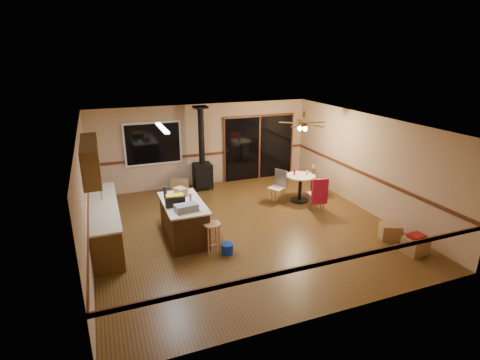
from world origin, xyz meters
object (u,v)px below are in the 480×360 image
chair_near (319,191)px  blue_bucket (227,249)px  bar_stool (212,238)px  wood_stove (202,167)px  chair_right (314,178)px  toolbox_grey (186,208)px  chair_left (279,182)px  kitchen_island (184,220)px  box_under_window (180,186)px  toolbox_black (175,201)px  dining_table (300,184)px  box_corner_a (415,246)px  box_corner_b (390,231)px

chair_near → blue_bucket: bearing=-158.2°
bar_stool → wood_stove: bearing=77.3°
blue_bucket → chair_right: size_ratio=0.38×
toolbox_grey → chair_left: bearing=29.4°
wood_stove → blue_bucket: (-0.60, -4.07, -0.62)m
kitchen_island → chair_right: (4.20, 1.22, 0.14)m
chair_right → wood_stove: bearing=147.7°
bar_stool → box_under_window: bearing=88.2°
kitchen_island → toolbox_black: bearing=-142.3°
dining_table → chair_near: size_ratio=1.18×
wood_stove → chair_near: wood_stove is taller
chair_right → box_corner_a: 3.71m
kitchen_island → toolbox_grey: toolbox_grey is taller
kitchen_island → box_under_window: 3.01m
dining_table → box_under_window: dining_table is taller
dining_table → chair_right: chair_right is taller
box_corner_b → toolbox_black: bearing=161.3°
kitchen_island → box_corner_b: bearing=-21.2°
toolbox_grey → bar_stool: 0.85m
chair_left → chair_right: bearing=-0.4°
blue_bucket → dining_table: 3.64m
toolbox_black → chair_near: 3.97m
toolbox_black → blue_bucket: size_ratio=1.59×
blue_bucket → chair_near: size_ratio=0.38×
toolbox_grey → toolbox_black: bearing=115.2°
dining_table → chair_left: chair_left is taller
blue_bucket → bar_stool: bearing=145.9°
kitchen_island → toolbox_black: toolbox_black is taller
chair_near → chair_right: (0.47, 1.03, 0.00)m
chair_near → box_under_window: 4.23m
blue_bucket → box_corner_a: (3.77, -1.44, 0.07)m
wood_stove → toolbox_grey: wood_stove is taller
box_corner_a → wood_stove: bearing=119.9°
wood_stove → toolbox_grey: bearing=-110.6°
box_corner_b → chair_right: bearing=95.0°
toolbox_black → blue_bucket: (0.90, -0.86, -0.91)m
blue_bucket → box_under_window: size_ratio=0.50×
box_under_window → box_corner_b: 6.10m
box_under_window → kitchen_island: bearing=-100.5°
bar_stool → box_corner_a: (4.05, -1.62, -0.16)m
box_corner_a → toolbox_black: bearing=153.8°
box_under_window → box_corner_b: size_ratio=1.20×
chair_right → box_corner_b: (0.26, -2.95, -0.42)m
bar_stool → toolbox_black: bearing=132.8°
toolbox_black → chair_left: bearing=23.0°
dining_table → chair_near: bearing=-85.2°
blue_bucket → chair_left: (2.34, 2.24, 0.48)m
chair_near → chair_right: same height
chair_near → box_corner_b: (0.73, -1.92, -0.42)m
box_under_window → toolbox_grey: bearing=-99.6°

